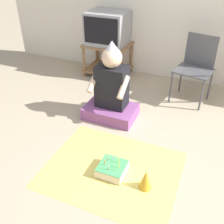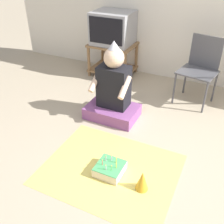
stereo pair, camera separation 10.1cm
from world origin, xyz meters
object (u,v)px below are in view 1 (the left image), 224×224
object	(u,v)px
person_seated	(111,92)
party_hat_blue	(146,179)
folding_chair	(196,64)
birthday_cake	(112,169)
tv	(108,28)

from	to	relation	value
person_seated	party_hat_blue	xyz separation A→B (m)	(0.71, -0.92, -0.22)
folding_chair	party_hat_blue	size ratio (longest dim) A/B	4.48
birthday_cake	party_hat_blue	xyz separation A→B (m)	(0.32, -0.05, 0.05)
birthday_cake	folding_chair	bearing A→B (deg)	75.61
person_seated	party_hat_blue	bearing A→B (deg)	-52.51
person_seated	birthday_cake	xyz separation A→B (m)	(0.38, -0.87, -0.27)
tv	person_seated	distance (m)	1.29
folding_chair	party_hat_blue	bearing A→B (deg)	-93.61
folding_chair	person_seated	size ratio (longest dim) A/B	0.91
tv	party_hat_blue	xyz separation A→B (m)	(1.23, -2.02, -0.63)
tv	party_hat_blue	world-z (taller)	tv
person_seated	birthday_cake	distance (m)	0.99
person_seated	party_hat_blue	world-z (taller)	person_seated
folding_chair	birthday_cake	xyz separation A→B (m)	(-0.44, -1.70, -0.43)
birthday_cake	tv	bearing A→B (deg)	114.66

